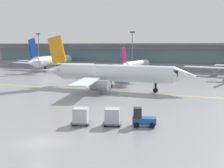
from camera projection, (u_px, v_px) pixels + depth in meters
name	position (u px, v px, depth m)	size (l,w,h in m)	color
ground_plane	(41.00, 143.00, 29.21)	(400.00, 400.00, 0.00)	gray
taxiway_centreline_stripe	(111.00, 91.00, 61.65)	(110.00, 0.36, 0.01)	yellow
terminal_concourse	(184.00, 56.00, 116.27)	(172.00, 11.00, 9.60)	#8C939E
gate_airplane_0	(53.00, 61.00, 112.44)	(31.57, 34.04, 11.27)	silver
gate_airplane_1	(136.00, 65.00, 103.16)	(23.80, 25.70, 8.51)	white
taxiing_regional_jet	(113.00, 73.00, 63.27)	(33.33, 30.97, 11.04)	white
baggage_tug	(142.00, 118.00, 35.00)	(2.88, 2.19, 2.10)	#194C8C
cargo_dolly_lead	(112.00, 116.00, 35.25)	(2.46, 2.11, 1.94)	#595B60
cargo_dolly_trailing	(81.00, 116.00, 35.55)	(2.46, 2.11, 1.94)	#595B60
apron_light_mast_0	(39.00, 49.00, 128.22)	(1.80, 0.36, 13.66)	gray
apron_light_mast_1	(132.00, 49.00, 114.89)	(1.80, 0.36, 13.84)	gray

